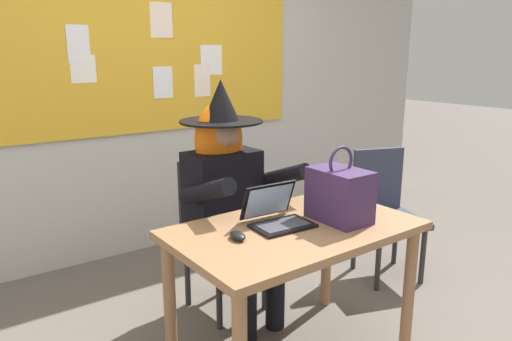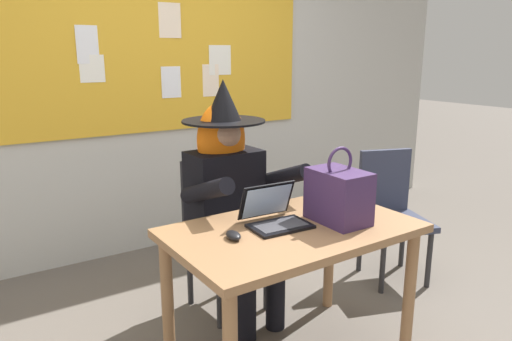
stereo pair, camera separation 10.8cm
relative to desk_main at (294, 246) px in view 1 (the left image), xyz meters
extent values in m
cube|color=#B2B2AD|center=(0.13, 1.85, 0.85)|extent=(6.04, 0.10, 2.96)
cube|color=gold|center=(0.13, 1.79, 0.92)|extent=(2.40, 0.02, 1.20)
cube|color=white|center=(0.16, 1.78, 0.69)|extent=(0.16, 0.01, 0.24)
cube|color=white|center=(0.59, 1.78, 0.86)|extent=(0.20, 0.01, 0.24)
cube|color=white|center=(-0.43, 1.78, 0.81)|extent=(0.17, 0.01, 0.19)
cube|color=#F4E0C6|center=(0.50, 1.78, 0.70)|extent=(0.14, 0.01, 0.26)
cube|color=white|center=(-0.45, 1.78, 0.97)|extent=(0.15, 0.01, 0.26)
cube|color=#F4E0C6|center=(0.16, 1.78, 1.15)|extent=(0.20, 0.01, 0.25)
cube|color=#8E6642|center=(0.00, 0.00, 0.08)|extent=(1.20, 0.74, 0.04)
cylinder|color=#8E6642|center=(0.54, -0.29, -0.28)|extent=(0.06, 0.06, 0.69)
cylinder|color=#8E6642|center=(-0.54, 0.29, -0.28)|extent=(0.06, 0.06, 0.69)
cylinder|color=#8E6642|center=(0.53, 0.31, -0.28)|extent=(0.06, 0.06, 0.69)
cube|color=black|center=(0.00, 0.64, -0.18)|extent=(0.45, 0.45, 0.04)
cube|color=black|center=(-0.02, 0.83, 0.07)|extent=(0.38, 0.07, 0.45)
cylinder|color=#262628|center=(0.18, 0.48, -0.41)|extent=(0.04, 0.04, 0.43)
cylinder|color=#262628|center=(-0.16, 0.46, -0.41)|extent=(0.04, 0.04, 0.43)
cylinder|color=#262628|center=(0.15, 0.82, -0.41)|extent=(0.04, 0.04, 0.43)
cylinder|color=#262628|center=(-0.19, 0.80, -0.41)|extent=(0.04, 0.04, 0.43)
cylinder|color=black|center=(0.11, 0.29, -0.39)|extent=(0.11, 0.11, 0.47)
cylinder|color=black|center=(-0.09, 0.28, -0.39)|extent=(0.11, 0.11, 0.47)
cylinder|color=black|center=(0.10, 0.45, -0.13)|extent=(0.16, 0.42, 0.15)
cylinder|color=black|center=(-0.10, 0.45, -0.13)|extent=(0.16, 0.42, 0.15)
cube|color=black|center=(0.00, 0.66, 0.10)|extent=(0.43, 0.27, 0.52)
cylinder|color=black|center=(0.25, 0.44, 0.21)|extent=(0.10, 0.47, 0.24)
cylinder|color=black|center=(-0.25, 0.42, 0.21)|extent=(0.10, 0.47, 0.24)
sphere|color=#A37A60|center=(0.00, 0.66, 0.46)|extent=(0.20, 0.20, 0.20)
ellipsoid|color=orange|center=(0.00, 0.69, 0.42)|extent=(0.31, 0.23, 0.44)
cylinder|color=black|center=(0.00, 0.66, 0.54)|extent=(0.48, 0.48, 0.01)
cone|color=black|center=(0.00, 0.66, 0.65)|extent=(0.21, 0.21, 0.24)
cube|color=black|center=(-0.06, 0.02, 0.11)|extent=(0.30, 0.20, 0.01)
cube|color=#333338|center=(-0.06, 0.02, 0.12)|extent=(0.25, 0.15, 0.00)
cube|color=black|center=(-0.05, 0.15, 0.21)|extent=(0.29, 0.09, 0.18)
cube|color=#99B7E0|center=(-0.05, 0.14, 0.20)|extent=(0.26, 0.07, 0.16)
ellipsoid|color=black|center=(-0.32, 0.02, 0.12)|extent=(0.07, 0.11, 0.03)
cube|color=#38234C|center=(0.23, -0.06, 0.23)|extent=(0.20, 0.30, 0.26)
torus|color=#38234C|center=(0.23, -0.06, 0.40)|extent=(0.16, 0.02, 0.16)
cube|color=#2D3347|center=(1.15, 0.34, -0.21)|extent=(0.54, 0.54, 0.04)
cube|color=#2D3347|center=(1.21, 0.52, 0.03)|extent=(0.37, 0.16, 0.45)
cylinder|color=#262628|center=(1.25, 0.13, -0.43)|extent=(0.04, 0.04, 0.40)
cylinder|color=#262628|center=(0.93, 0.24, -0.43)|extent=(0.04, 0.04, 0.40)
cylinder|color=#262628|center=(1.37, 0.45, -0.43)|extent=(0.04, 0.04, 0.40)
cylinder|color=#262628|center=(1.05, 0.56, -0.43)|extent=(0.04, 0.04, 0.40)
camera|label=1|loc=(-1.41, -1.66, 0.92)|focal=33.42mm
camera|label=2|loc=(-1.32, -1.72, 0.92)|focal=33.42mm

